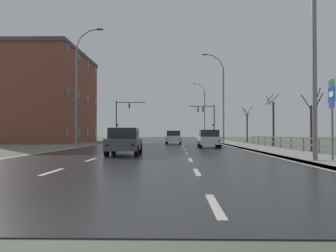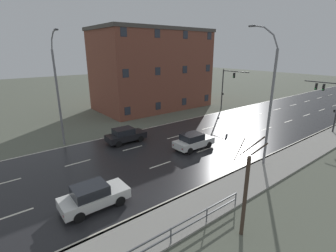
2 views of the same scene
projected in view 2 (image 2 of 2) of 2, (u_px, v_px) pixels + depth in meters
ground_plane at (238, 129)px, 30.64m from camera, size 160.00×160.00×0.12m
road_asphalt_strip at (287, 113)px, 37.66m from camera, size 14.00×120.00×0.03m
street_lamp_midground at (269, 101)px, 19.54m from camera, size 2.74×0.24×11.23m
street_lamp_left_bank at (58, 93)px, 23.72m from camera, size 2.56×0.24×11.05m
traffic_signal_right at (330, 98)px, 28.55m from camera, size 4.14×0.36×5.93m
traffic_signal_left at (227, 84)px, 38.32m from camera, size 4.71×0.36×6.47m
car_near_left at (125, 135)px, 25.78m from camera, size 1.88×4.12×1.57m
car_distant at (193, 141)px, 24.12m from camera, size 1.86×4.11×1.57m
car_near_right at (94, 196)px, 15.07m from camera, size 1.86×4.11×1.57m
brick_building at (152, 69)px, 40.35m from camera, size 10.53×18.10×12.53m
bare_tree_mid at (246, 192)px, 12.39m from camera, size 1.45×1.48×5.41m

